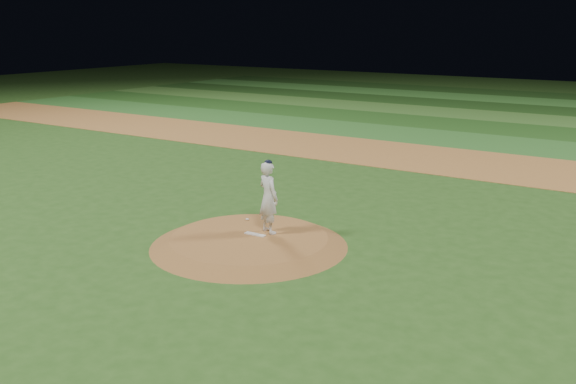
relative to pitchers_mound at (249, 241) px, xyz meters
The scene contains 12 objects.
ground 0.12m from the pitchers_mound, ahead, with size 120.00×120.00×0.00m, color #264D19.
infield_dirt_band 14.00m from the pitchers_mound, 90.00° to the left, with size 70.00×6.00×0.02m, color #A06831.
outfield_stripe_0 19.50m from the pitchers_mound, 90.00° to the left, with size 70.00×5.00×0.02m, color #2B6725.
outfield_stripe_1 24.50m from the pitchers_mound, 90.00° to the left, with size 70.00×5.00×0.02m, color #1F4B18.
outfield_stripe_2 29.50m from the pitchers_mound, 90.00° to the left, with size 70.00×5.00×0.02m, color #396C27.
outfield_stripe_3 34.50m from the pitchers_mound, 90.00° to the left, with size 70.00×5.00×0.02m, color #1B4014.
outfield_stripe_4 39.50m from the pitchers_mound, 90.00° to the left, with size 70.00×5.00×0.02m, color #33752A.
outfield_stripe_5 44.50m from the pitchers_mound, 90.00° to the left, with size 70.00×5.00×0.02m, color #1B4114.
pitchers_mound is the anchor object (origin of this frame).
pitching_rubber 0.28m from the pitchers_mound, 81.93° to the left, with size 0.63×0.16×0.03m, color silver.
rosin_bag 1.58m from the pitchers_mound, 128.18° to the left, with size 0.11×0.11×0.06m, color silver.
pitcher_on_mound 1.34m from the pitchers_mound, 70.26° to the left, with size 0.88×0.74×2.11m.
Camera 1 is at (10.09, -13.62, 6.03)m, focal length 40.00 mm.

